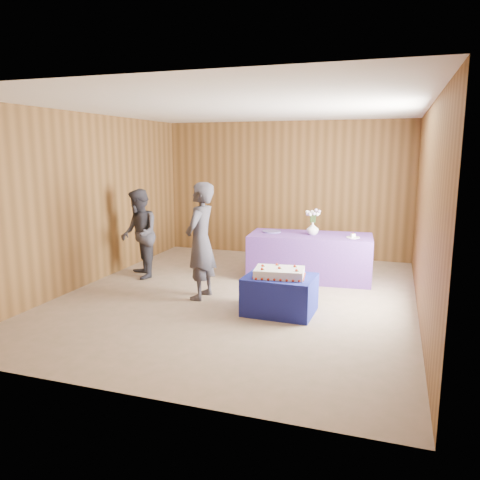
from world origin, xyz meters
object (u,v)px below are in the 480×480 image
at_px(serving_table, 310,257).
at_px(vase, 313,229).
at_px(sheet_cake, 279,273).
at_px(guest_right, 139,234).
at_px(guest_left, 201,241).
at_px(cake_table, 280,294).

bearing_deg(serving_table, vase, -7.08).
height_order(sheet_cake, guest_right, guest_right).
bearing_deg(serving_table, guest_right, -167.34).
relative_size(sheet_cake, guest_left, 0.42).
xyz_separation_m(cake_table, guest_right, (-2.66, 0.98, 0.50)).
height_order(cake_table, vase, vase).
height_order(vase, guest_right, guest_right).
height_order(cake_table, serving_table, serving_table).
distance_m(vase, guest_left, 2.05).
relative_size(cake_table, serving_table, 0.45).
bearing_deg(sheet_cake, serving_table, 80.59).
distance_m(serving_table, guest_right, 2.88).
bearing_deg(serving_table, sheet_cake, -96.84).
bearing_deg(guest_right, cake_table, 29.64).
bearing_deg(cake_table, vase, 88.47).
bearing_deg(guest_left, vase, 141.11).
bearing_deg(cake_table, serving_table, 89.47).
xyz_separation_m(cake_table, vase, (0.11, 1.81, 0.60)).
relative_size(serving_table, vase, 9.71).
relative_size(serving_table, guest_left, 1.19).
bearing_deg(guest_right, guest_left, 23.20).
bearing_deg(vase, guest_right, -163.19).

